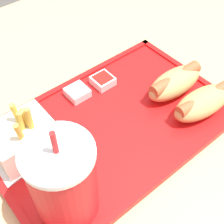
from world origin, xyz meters
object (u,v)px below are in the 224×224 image
object	(u,v)px
hot_dog_near	(175,82)
sauce_cup_ketchup	(103,80)
hot_dog_far	(203,102)
fries_carton	(24,139)
soda_cup	(63,181)
sauce_cup_mayo	(77,92)

from	to	relation	value
hot_dog_near	sauce_cup_ketchup	size ratio (longest dim) A/B	3.21
hot_dog_far	hot_dog_near	world-z (taller)	same
fries_carton	hot_dog_far	bearing A→B (deg)	156.05
fries_carton	sauce_cup_ketchup	world-z (taller)	fries_carton
soda_cup	sauce_cup_ketchup	size ratio (longest dim) A/B	4.37
sauce_cup_mayo	sauce_cup_ketchup	size ratio (longest dim) A/B	1.00
hot_dog_near	sauce_cup_ketchup	world-z (taller)	hot_dog_near
hot_dog_far	soda_cup	bearing A→B (deg)	-0.71
sauce_cup_ketchup	hot_dog_far	bearing A→B (deg)	118.01
sauce_cup_ketchup	hot_dog_near	bearing A→B (deg)	131.12
fries_carton	sauce_cup_ketchup	size ratio (longest dim) A/B	2.57
soda_cup	sauce_cup_ketchup	world-z (taller)	soda_cup
soda_cup	hot_dog_near	distance (m)	0.31
hot_dog_far	sauce_cup_ketchup	distance (m)	0.20
soda_cup	sauce_cup_ketchup	xyz separation A→B (m)	(-0.20, -0.17, -0.06)
sauce_cup_mayo	sauce_cup_ketchup	bearing A→B (deg)	174.64
sauce_cup_ketchup	soda_cup	bearing A→B (deg)	40.40
hot_dog_far	fries_carton	size ratio (longest dim) A/B	1.28
soda_cup	sauce_cup_mayo	xyz separation A→B (m)	(-0.14, -0.18, -0.06)
hot_dog_far	hot_dog_near	distance (m)	0.07
hot_dog_near	fries_carton	xyz separation A→B (m)	(0.29, -0.06, 0.01)
fries_carton	sauce_cup_mayo	distance (m)	0.15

